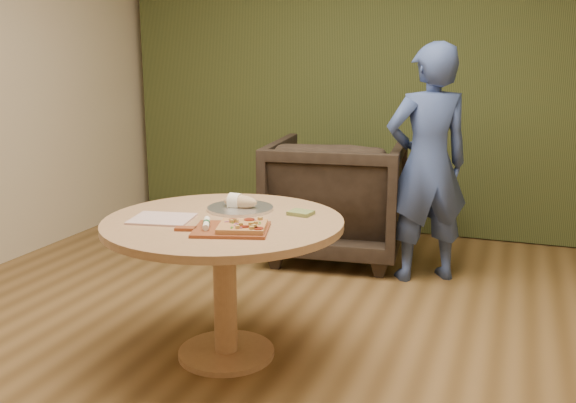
{
  "coord_description": "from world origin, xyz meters",
  "views": [
    {
      "loc": [
        1.17,
        -2.75,
        1.57
      ],
      "look_at": [
        0.07,
        0.25,
        0.83
      ],
      "focal_mm": 40.0,
      "sensor_mm": 36.0,
      "label": 1
    }
  ],
  "objects_px": {
    "flatbread_pizza": "(243,226)",
    "cutlery_roll": "(206,223)",
    "bread_roll": "(239,202)",
    "person_standing": "(427,164)",
    "pedestal_table": "(224,246)",
    "armchair": "(337,192)",
    "pizza_paddle": "(229,229)",
    "serving_tray": "(240,208)"
  },
  "relations": [
    {
      "from": "flatbread_pizza",
      "to": "cutlery_roll",
      "type": "xyz_separation_m",
      "value": [
        -0.18,
        -0.02,
        0.0
      ]
    },
    {
      "from": "bread_roll",
      "to": "person_standing",
      "type": "xyz_separation_m",
      "value": [
        0.81,
        1.36,
        0.03
      ]
    },
    {
      "from": "flatbread_pizza",
      "to": "bread_roll",
      "type": "distance_m",
      "value": 0.45
    },
    {
      "from": "pedestal_table",
      "to": "bread_roll",
      "type": "relative_size",
      "value": 6.35
    },
    {
      "from": "flatbread_pizza",
      "to": "person_standing",
      "type": "height_order",
      "value": "person_standing"
    },
    {
      "from": "armchair",
      "to": "pizza_paddle",
      "type": "bearing_deg",
      "value": 85.33
    },
    {
      "from": "bread_roll",
      "to": "flatbread_pizza",
      "type": "bearing_deg",
      "value": -63.32
    },
    {
      "from": "flatbread_pizza",
      "to": "bread_roll",
      "type": "relative_size",
      "value": 1.41
    },
    {
      "from": "cutlery_roll",
      "to": "serving_tray",
      "type": "distance_m",
      "value": 0.42
    },
    {
      "from": "pedestal_table",
      "to": "serving_tray",
      "type": "relative_size",
      "value": 3.44
    },
    {
      "from": "armchair",
      "to": "bread_roll",
      "type": "bearing_deg",
      "value": 80.98
    },
    {
      "from": "pedestal_table",
      "to": "armchair",
      "type": "bearing_deg",
      "value": 87.71
    },
    {
      "from": "pizza_paddle",
      "to": "bread_roll",
      "type": "distance_m",
      "value": 0.43
    },
    {
      "from": "cutlery_roll",
      "to": "person_standing",
      "type": "xyz_separation_m",
      "value": [
        0.79,
        1.78,
        0.05
      ]
    },
    {
      "from": "flatbread_pizza",
      "to": "armchair",
      "type": "distance_m",
      "value": 2.07
    },
    {
      "from": "pedestal_table",
      "to": "cutlery_roll",
      "type": "distance_m",
      "value": 0.26
    },
    {
      "from": "pizza_paddle",
      "to": "person_standing",
      "type": "xyz_separation_m",
      "value": [
        0.68,
        1.77,
        0.07
      ]
    },
    {
      "from": "flatbread_pizza",
      "to": "armchair",
      "type": "relative_size",
      "value": 0.26
    },
    {
      "from": "pizza_paddle",
      "to": "serving_tray",
      "type": "distance_m",
      "value": 0.43
    },
    {
      "from": "pizza_paddle",
      "to": "armchair",
      "type": "bearing_deg",
      "value": 75.22
    },
    {
      "from": "cutlery_roll",
      "to": "bread_roll",
      "type": "height_order",
      "value": "bread_roll"
    },
    {
      "from": "pizza_paddle",
      "to": "cutlery_roll",
      "type": "distance_m",
      "value": 0.12
    },
    {
      "from": "pizza_paddle",
      "to": "flatbread_pizza",
      "type": "distance_m",
      "value": 0.07
    },
    {
      "from": "pedestal_table",
      "to": "bread_roll",
      "type": "bearing_deg",
      "value": 93.28
    },
    {
      "from": "bread_roll",
      "to": "person_standing",
      "type": "bearing_deg",
      "value": 59.23
    },
    {
      "from": "cutlery_roll",
      "to": "armchair",
      "type": "distance_m",
      "value": 2.09
    },
    {
      "from": "pedestal_table",
      "to": "pizza_paddle",
      "type": "bearing_deg",
      "value": -57.38
    },
    {
      "from": "pedestal_table",
      "to": "cutlery_roll",
      "type": "relative_size",
      "value": 6.47
    },
    {
      "from": "serving_tray",
      "to": "cutlery_roll",
      "type": "bearing_deg",
      "value": -88.44
    },
    {
      "from": "cutlery_roll",
      "to": "armchair",
      "type": "xyz_separation_m",
      "value": [
        0.07,
        2.07,
        -0.26
      ]
    },
    {
      "from": "person_standing",
      "to": "pizza_paddle",
      "type": "bearing_deg",
      "value": 38.44
    },
    {
      "from": "pizza_paddle",
      "to": "serving_tray",
      "type": "xyz_separation_m",
      "value": [
        -0.13,
        0.41,
        -0.0
      ]
    },
    {
      "from": "pedestal_table",
      "to": "pizza_paddle",
      "type": "height_order",
      "value": "pizza_paddle"
    },
    {
      "from": "pedestal_table",
      "to": "flatbread_pizza",
      "type": "xyz_separation_m",
      "value": [
        0.19,
        -0.18,
        0.17
      ]
    },
    {
      "from": "pedestal_table",
      "to": "flatbread_pizza",
      "type": "height_order",
      "value": "flatbread_pizza"
    },
    {
      "from": "pizza_paddle",
      "to": "flatbread_pizza",
      "type": "xyz_separation_m",
      "value": [
        0.07,
        0.01,
        0.02
      ]
    },
    {
      "from": "pedestal_table",
      "to": "cutlery_roll",
      "type": "height_order",
      "value": "cutlery_roll"
    },
    {
      "from": "serving_tray",
      "to": "person_standing",
      "type": "height_order",
      "value": "person_standing"
    },
    {
      "from": "pedestal_table",
      "to": "flatbread_pizza",
      "type": "relative_size",
      "value": 4.5
    },
    {
      "from": "serving_tray",
      "to": "bread_roll",
      "type": "height_order",
      "value": "bread_roll"
    },
    {
      "from": "flatbread_pizza",
      "to": "cutlery_roll",
      "type": "height_order",
      "value": "flatbread_pizza"
    },
    {
      "from": "bread_roll",
      "to": "armchair",
      "type": "bearing_deg",
      "value": 86.97
    }
  ]
}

